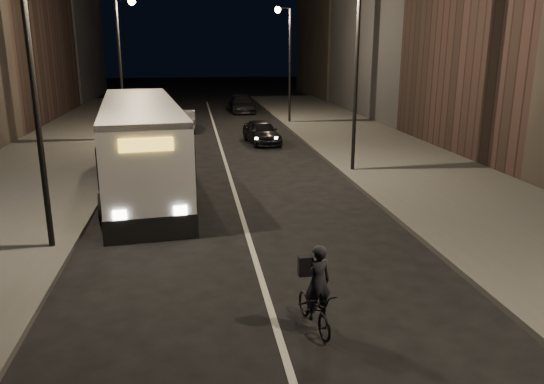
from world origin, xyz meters
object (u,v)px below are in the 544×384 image
object	(u,v)px
streetlight_right_far	(286,49)
car_far	(242,104)
city_bus	(141,142)
cyclist_on_bicycle	(315,301)
streetlight_left_far	(124,50)
car_mid	(184,120)
streetlight_right_mid	(351,52)
car_near	(262,132)
streetlight_left_near	(41,55)

from	to	relation	value
streetlight_right_far	car_far	xyz separation A→B (m)	(-2.58, 7.55, -4.65)
city_bus	cyclist_on_bicycle	distance (m)	12.83
streetlight_left_far	car_mid	distance (m)	6.88
streetlight_left_far	car_far	xyz separation A→B (m)	(8.09, 13.55, -4.65)
streetlight_right_mid	car_near	world-z (taller)	streetlight_right_mid
streetlight_right_far	city_bus	xyz separation A→B (m)	(-8.93, -17.30, -3.46)
streetlight_right_far	streetlight_left_near	world-z (taller)	same
streetlight_left_near	car_far	distance (m)	32.90
streetlight_right_far	streetlight_left_far	world-z (taller)	same
streetlight_right_far	cyclist_on_bicycle	bearing A→B (deg)	-98.84
car_near	car_mid	distance (m)	7.40
city_bus	streetlight_right_far	bearing A→B (deg)	56.09
cyclist_on_bicycle	streetlight_left_near	bearing A→B (deg)	129.38
streetlight_right_far	car_mid	size ratio (longest dim) A/B	1.88
streetlight_right_far	car_far	size ratio (longest dim) A/B	1.65
cyclist_on_bicycle	streetlight_right_far	bearing A→B (deg)	71.44
city_bus	car_far	size ratio (longest dim) A/B	2.68
streetlight_right_mid	cyclist_on_bicycle	world-z (taller)	streetlight_right_mid
city_bus	streetlight_right_mid	bearing A→B (deg)	1.68
streetlight_right_mid	city_bus	size ratio (longest dim) A/B	0.62
city_bus	car_near	world-z (taller)	city_bus
streetlight_right_far	car_near	distance (m)	9.61
streetlight_right_far	cyclist_on_bicycle	world-z (taller)	streetlight_right_far
streetlight_left_far	cyclist_on_bicycle	xyz separation A→B (m)	(6.11, -23.29, -4.73)
streetlight_right_mid	streetlight_left_near	size ratio (longest dim) A/B	1.00
streetlight_right_mid	streetlight_left_near	world-z (taller)	same
cyclist_on_bicycle	car_near	distance (m)	21.45
streetlight_left_near	car_mid	bearing A→B (deg)	81.60
streetlight_right_far	car_near	size ratio (longest dim) A/B	2.00
streetlight_left_far	car_far	distance (m)	16.45
streetlight_right_mid	car_far	bearing A→B (deg)	96.25
streetlight_right_mid	cyclist_on_bicycle	size ratio (longest dim) A/B	4.31
streetlight_left_far	city_bus	xyz separation A→B (m)	(1.73, -11.30, -3.46)
streetlight_right_mid	streetlight_left_far	distance (m)	14.62
city_bus	car_mid	xyz separation A→B (m)	(1.50, 15.21, -1.19)
streetlight_left_near	car_far	world-z (taller)	streetlight_left_near
streetlight_left_near	city_bus	xyz separation A→B (m)	(1.73, 6.70, -3.46)
car_far	streetlight_left_far	bearing A→B (deg)	-123.07
streetlight_right_far	car_near	world-z (taller)	streetlight_right_far
streetlight_right_mid	streetlight_left_near	distance (m)	13.33
car_near	city_bus	bearing A→B (deg)	-130.65
streetlight_right_far	car_mid	bearing A→B (deg)	-164.26
streetlight_left_near	cyclist_on_bicycle	world-z (taller)	streetlight_left_near
city_bus	car_mid	distance (m)	15.33
streetlight_left_far	streetlight_left_near	bearing A→B (deg)	-90.00
car_mid	streetlight_right_far	bearing A→B (deg)	-163.31
streetlight_left_near	car_near	size ratio (longest dim) A/B	2.00
streetlight_right_mid	car_near	xyz separation A→B (m)	(-2.85, 8.09, -4.67)
streetlight_right_mid	streetlight_right_far	bearing A→B (deg)	90.00
streetlight_right_far	streetlight_left_far	size ratio (longest dim) A/B	1.00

